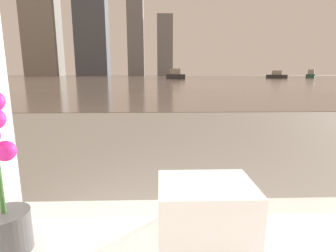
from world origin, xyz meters
The scene contains 8 objects.
potted_orchid centered at (-0.58, 0.76, 0.69)m, with size 0.12×0.12×0.42m.
towel_stack centered at (-0.05, 0.81, 0.64)m, with size 0.26×0.21×0.16m.
harbor_water centered at (0.00, 62.00, 0.01)m, with size 180.00×110.00×0.01m.
harbor_boat_1 centered at (33.70, 58.73, 0.66)m, with size 4.14×5.06×1.85m.
harbor_boat_3 centered at (2.68, 48.49, 0.66)m, with size 3.24×5.20×1.85m.
harbor_boat_4 centered at (24.13, 54.73, 0.57)m, with size 3.10×4.50×1.60m.
skyline_tower_2 centered at (-10.31, 118.00, 19.52)m, with size 6.76×6.04×39.04m.
skyline_tower_3 centered at (2.16, 118.00, 12.46)m, with size 6.53×10.32×24.91m.
Camera 1 is at (-0.18, 0.14, 1.02)m, focal length 28.00 mm.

